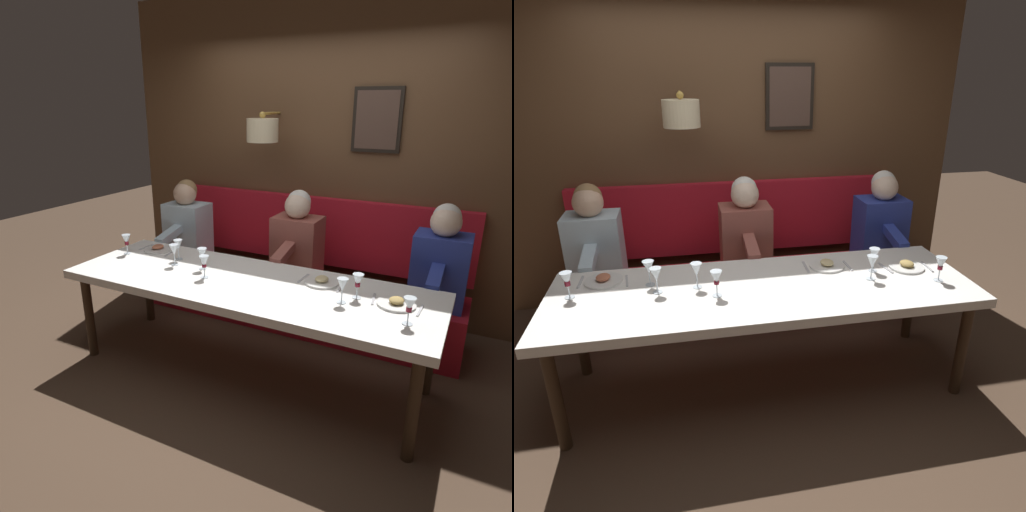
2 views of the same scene
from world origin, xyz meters
The scene contains 18 objects.
ground_plane centered at (0.00, 0.00, 0.00)m, with size 12.00×12.00×0.00m, color #4C3828.
dining_table centered at (0.00, 0.00, 0.68)m, with size 0.90×2.65×0.74m.
banquette_bench centered at (0.89, 0.00, 0.23)m, with size 0.52×2.85×0.45m, color red.
back_wall_panel centered at (1.46, 0.00, 1.37)m, with size 0.59×4.05×2.90m.
diner_nearest centered at (0.88, -1.18, 0.82)m, with size 0.60×0.40×0.79m.
diner_near centered at (0.88, -0.01, 0.82)m, with size 0.60×0.40×0.79m.
diner_middle centered at (0.88, 1.15, 0.82)m, with size 0.60×0.40×0.79m.
place_setting_0 centered at (0.08, -1.01, 0.75)m, with size 0.24×0.32×0.05m.
place_setting_1 centered at (0.21, -0.48, 0.75)m, with size 0.24×0.31×0.05m.
place_setting_2 centered at (0.26, 1.00, 0.75)m, with size 0.24×0.32×0.05m.
wine_glass_0 centered at (0.06, 0.42, 0.86)m, with size 0.07×0.07×0.16m.
wine_glass_1 centered at (-0.04, -0.70, 0.86)m, with size 0.07×0.07×0.16m.
wine_glass_2 centered at (0.08, -0.76, 0.86)m, with size 0.07×0.07×0.16m.
wine_glass_3 centered at (-0.15, -1.12, 0.86)m, with size 0.07×0.07×0.16m.
wine_glass_4 centered at (0.16, 0.71, 0.86)m, with size 0.07×0.07×0.16m.
wine_glass_5 centered at (-0.08, 0.31, 0.86)m, with size 0.07×0.07×0.16m.
wine_glass_6 centered at (0.08, 1.17, 0.86)m, with size 0.07×0.07×0.16m.
wine_glass_7 centered at (0.04, 0.66, 0.86)m, with size 0.07×0.07×0.16m.
Camera 1 is at (-2.57, -1.41, 1.93)m, focal length 31.54 mm.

